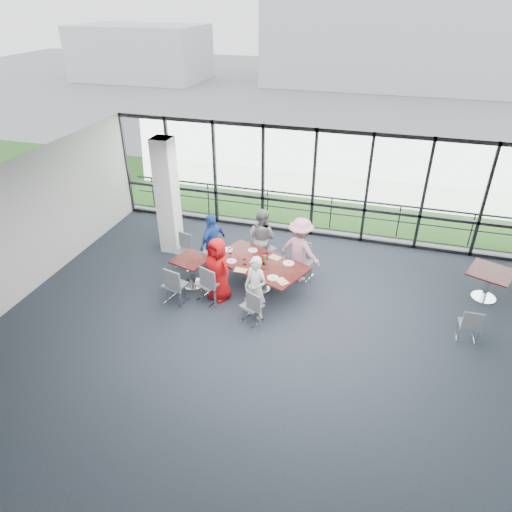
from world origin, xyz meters
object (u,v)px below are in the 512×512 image
(chair_main_nl, at_px, (208,283))
(chair_main_fr, at_px, (304,262))
(diner_near_left, at_px, (218,269))
(chair_main_nr, at_px, (252,306))
(main_table, at_px, (260,266))
(side_table_right, at_px, (490,275))
(chair_main_end, at_px, (208,254))
(structural_column, at_px, (168,197))
(chair_spare_r, at_px, (469,325))
(side_table_left, at_px, (191,264))
(diner_far_left, at_px, (262,238))
(diner_far_right, at_px, (300,250))
(diner_end, at_px, (213,242))
(diner_near_right, at_px, (256,288))
(chair_spare_la, at_px, (175,285))
(chair_spare_lb, at_px, (185,252))
(chair_main_fl, at_px, (266,249))

(chair_main_nl, distance_m, chair_main_fr, 2.54)
(diner_near_left, xyz_separation_m, chair_main_nr, (1.02, -0.65, -0.37))
(main_table, xyz_separation_m, side_table_right, (5.28, 1.13, -0.01))
(chair_main_end, bearing_deg, chair_main_fr, 130.50)
(structural_column, xyz_separation_m, chair_spare_r, (7.63, -1.85, -1.19))
(chair_main_end, bearing_deg, chair_main_nr, 78.61)
(side_table_left, relative_size, diner_far_left, 0.59)
(diner_far_right, relative_size, chair_main_end, 2.04)
(chair_main_nr, bearing_deg, diner_end, 157.23)
(side_table_left, distance_m, side_table_right, 7.07)
(diner_near_right, height_order, chair_main_end, diner_near_right)
(side_table_left, relative_size, chair_spare_la, 1.00)
(diner_far_right, height_order, chair_main_end, diner_far_right)
(structural_column, relative_size, chair_spare_lb, 3.63)
(diner_near_left, bearing_deg, structural_column, 161.96)
(chair_main_fl, bearing_deg, chair_spare_r, -170.01)
(structural_column, bearing_deg, chair_main_nl, -46.92)
(diner_near_left, height_order, diner_near_right, diner_near_left)
(chair_main_fr, bearing_deg, chair_spare_la, 51.35)
(main_table, xyz_separation_m, diner_far_right, (0.84, 0.70, 0.20))
(main_table, relative_size, chair_main_fl, 3.00)
(chair_main_nr, relative_size, chair_spare_lb, 0.95)
(diner_near_left, distance_m, diner_far_right, 2.14)
(diner_near_left, height_order, chair_main_nr, diner_near_left)
(structural_column, bearing_deg, diner_near_left, -41.55)
(chair_spare_lb, bearing_deg, chair_main_nr, 157.55)
(chair_main_nl, distance_m, chair_spare_la, 0.77)
(chair_main_end, distance_m, chair_spare_lb, 0.60)
(chair_main_nr, xyz_separation_m, chair_spare_la, (-1.93, 0.20, 0.06))
(chair_main_nr, bearing_deg, structural_column, 167.26)
(diner_end, xyz_separation_m, chair_main_nr, (1.61, -1.84, -0.37))
(diner_end, bearing_deg, chair_main_fl, 138.04)
(chair_main_nl, xyz_separation_m, chair_main_fr, (1.94, 1.65, -0.04))
(side_table_left, bearing_deg, side_table_right, 11.76)
(chair_main_end, bearing_deg, side_table_left, 31.16)
(diner_end, xyz_separation_m, chair_spare_la, (-0.32, -1.64, -0.31))
(chair_spare_lb, bearing_deg, chair_main_fl, -143.80)
(chair_main_fl, relative_size, chair_spare_la, 0.88)
(side_table_right, bearing_deg, structural_column, 179.32)
(diner_far_right, relative_size, chair_main_nl, 1.74)
(diner_far_left, xyz_separation_m, diner_end, (-1.16, -0.54, -0.03))
(diner_far_right, height_order, chair_main_nl, diner_far_right)
(chair_main_fr, bearing_deg, side_table_right, -160.38)
(structural_column, bearing_deg, chair_main_end, -25.71)
(diner_far_left, height_order, chair_main_fr, diner_far_left)
(diner_near_left, bearing_deg, chair_main_end, 145.52)
(side_table_right, height_order, diner_far_right, diner_far_right)
(diner_near_right, bearing_deg, diner_far_right, 88.79)
(diner_near_right, bearing_deg, chair_spare_r, 23.90)
(side_table_left, xyz_separation_m, chair_spare_r, (6.35, -0.31, -0.21))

